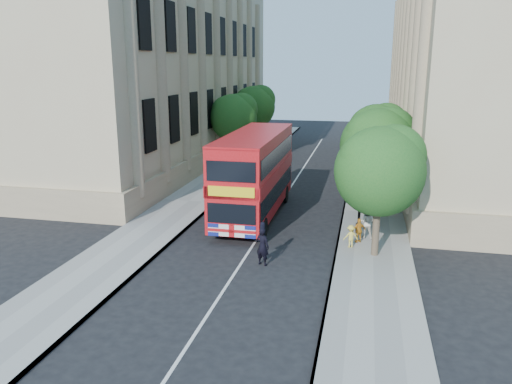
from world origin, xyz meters
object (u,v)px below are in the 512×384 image
Objects in this scene: double_decker_bus at (255,172)px; woman_pedestrian at (367,222)px; box_van at (246,178)px; police_constable at (263,246)px; lamp_post at (361,188)px.

double_decker_bus is 6.36× the size of woman_pedestrian.
box_van is 10.36m from woman_pedestrian.
double_decker_bus is 6.00× the size of police_constable.
woman_pedestrian is (7.88, -6.72, -0.41)m from box_van.
police_constable is at bearing -74.80° from double_decker_bus.
double_decker_bus is (-5.98, 2.01, 0.13)m from lamp_post.
double_decker_bus is 7.13m from woman_pedestrian.
woman_pedestrian is (0.39, -0.70, -1.58)m from lamp_post.
box_van is 3.06× the size of woman_pedestrian.
box_van is at bearing 141.21° from lamp_post.
lamp_post reaches higher than box_van.
double_decker_bus is at bearing -53.63° from police_constable.
lamp_post is 6.31m from double_decker_bus.
police_constable is (-4.04, -5.00, -1.65)m from lamp_post.
double_decker_bus is 7.49m from police_constable.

